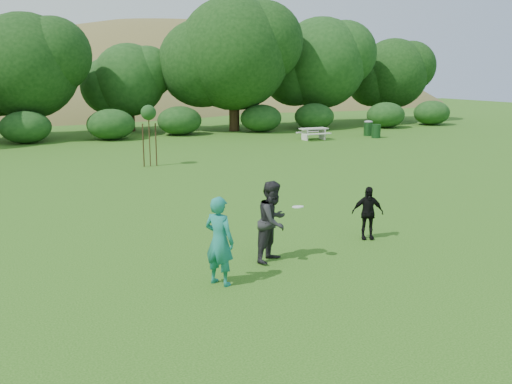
{
  "coord_description": "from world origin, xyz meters",
  "views": [
    {
      "loc": [
        -6.57,
        -10.95,
        4.4
      ],
      "look_at": [
        0.0,
        3.0,
        1.1
      ],
      "focal_mm": 40.0,
      "sensor_mm": 36.0,
      "label": 1
    }
  ],
  "objects_px": {
    "player_grey": "(273,221)",
    "sapling": "(148,114)",
    "player_black": "(368,213)",
    "player_teal": "(219,241)",
    "trash_can_near": "(376,131)",
    "picnic_table": "(314,132)",
    "trash_can_lidded": "(368,128)"
  },
  "relations": [
    {
      "from": "picnic_table",
      "to": "player_teal",
      "type": "bearing_deg",
      "value": -125.22
    },
    {
      "from": "player_teal",
      "to": "sapling",
      "type": "bearing_deg",
      "value": -41.87
    },
    {
      "from": "player_black",
      "to": "trash_can_lidded",
      "type": "distance_m",
      "value": 24.88
    },
    {
      "from": "player_grey",
      "to": "trash_can_near",
      "type": "distance_m",
      "value": 26.05
    },
    {
      "from": "player_teal",
      "to": "sapling",
      "type": "relative_size",
      "value": 0.66
    },
    {
      "from": "player_teal",
      "to": "sapling",
      "type": "distance_m",
      "value": 15.65
    },
    {
      "from": "player_grey",
      "to": "trash_can_near",
      "type": "height_order",
      "value": "player_grey"
    },
    {
      "from": "player_teal",
      "to": "player_black",
      "type": "xyz_separation_m",
      "value": [
        4.76,
        1.4,
        -0.23
      ]
    },
    {
      "from": "player_black",
      "to": "sapling",
      "type": "distance_m",
      "value": 14.23
    },
    {
      "from": "trash_can_near",
      "to": "picnic_table",
      "type": "height_order",
      "value": "trash_can_near"
    },
    {
      "from": "player_black",
      "to": "trash_can_lidded",
      "type": "bearing_deg",
      "value": 78.82
    },
    {
      "from": "player_grey",
      "to": "sapling",
      "type": "relative_size",
      "value": 0.67
    },
    {
      "from": "player_black",
      "to": "trash_can_lidded",
      "type": "xyz_separation_m",
      "value": [
        14.69,
        20.08,
        -0.17
      ]
    },
    {
      "from": "player_teal",
      "to": "player_grey",
      "type": "relative_size",
      "value": 0.99
    },
    {
      "from": "picnic_table",
      "to": "trash_can_near",
      "type": "bearing_deg",
      "value": -11.07
    },
    {
      "from": "player_teal",
      "to": "picnic_table",
      "type": "bearing_deg",
      "value": -67.45
    },
    {
      "from": "player_black",
      "to": "sapling",
      "type": "height_order",
      "value": "sapling"
    },
    {
      "from": "player_teal",
      "to": "player_grey",
      "type": "bearing_deg",
      "value": -94.82
    },
    {
      "from": "player_grey",
      "to": "trash_can_near",
      "type": "bearing_deg",
      "value": 14.54
    },
    {
      "from": "player_black",
      "to": "player_grey",
      "type": "bearing_deg",
      "value": -145.34
    },
    {
      "from": "player_black",
      "to": "player_teal",
      "type": "bearing_deg",
      "value": -138.61
    },
    {
      "from": "player_grey",
      "to": "picnic_table",
      "type": "relative_size",
      "value": 1.06
    },
    {
      "from": "player_teal",
      "to": "trash_can_near",
      "type": "bearing_deg",
      "value": -75.71
    },
    {
      "from": "picnic_table",
      "to": "sapling",
      "type": "bearing_deg",
      "value": -155.11
    },
    {
      "from": "player_grey",
      "to": "trash_can_near",
      "type": "relative_size",
      "value": 2.13
    },
    {
      "from": "player_teal",
      "to": "trash_can_lidded",
      "type": "bearing_deg",
      "value": -74.4
    },
    {
      "from": "picnic_table",
      "to": "player_grey",
      "type": "bearing_deg",
      "value": -123.14
    },
    {
      "from": "picnic_table",
      "to": "trash_can_lidded",
      "type": "distance_m",
      "value": 4.61
    },
    {
      "from": "sapling",
      "to": "trash_can_near",
      "type": "bearing_deg",
      "value": 16.3
    },
    {
      "from": "sapling",
      "to": "picnic_table",
      "type": "xyz_separation_m",
      "value": [
        12.25,
        5.68,
        -1.9
      ]
    },
    {
      "from": "trash_can_near",
      "to": "player_teal",
      "type": "bearing_deg",
      "value": -133.48
    },
    {
      "from": "player_teal",
      "to": "trash_can_lidded",
      "type": "height_order",
      "value": "player_teal"
    }
  ]
}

